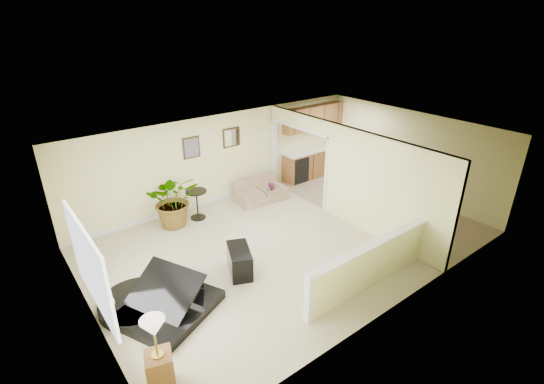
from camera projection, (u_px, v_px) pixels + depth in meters
floor at (290, 240)px, 9.52m from camera, size 9.00×9.00×0.00m
back_wall at (223, 158)px, 11.16m from camera, size 9.00×0.04×2.50m
front_wall at (402, 250)px, 6.84m from camera, size 9.00×0.04×2.50m
left_wall at (83, 262)px, 6.50m from camera, size 0.04×6.00×2.50m
right_wall at (409, 154)px, 11.49m from camera, size 0.04×6.00×2.50m
ceiling at (292, 140)px, 8.47m from camera, size 9.00×6.00×0.04m
kitchen_vinyl at (374, 204)px, 11.26m from camera, size 2.70×6.00×0.01m
interior_partition at (338, 173)px, 10.19m from camera, size 0.18×5.99×2.50m
pony_half_wall at (369, 265)px, 7.69m from camera, size 3.42×0.22×1.00m
left_window at (90, 266)px, 6.06m from camera, size 0.05×2.15×1.45m
wall_art_left at (191, 148)px, 10.40m from camera, size 0.48×0.04×0.58m
wall_mirror at (231, 137)px, 11.07m from camera, size 0.55×0.04×0.55m
kitchen_cabinets at (311, 151)px, 12.89m from camera, size 2.36×0.65×2.33m
piano at (160, 280)px, 7.06m from camera, size 2.34×2.28×1.54m
piano_bench at (239, 261)px, 8.22m from camera, size 0.73×0.95×0.56m
loveseat at (260, 190)px, 11.44m from camera, size 1.49×0.91×0.83m
accent_table at (197, 201)px, 10.31m from camera, size 0.55×0.55×0.80m
palm_plant at (174, 200)px, 9.91m from camera, size 1.59×1.50×1.42m
small_plant at (271, 193)px, 11.42m from camera, size 0.37×0.37×0.53m
lamp_stand at (159, 361)px, 5.55m from camera, size 0.47×0.47×1.28m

